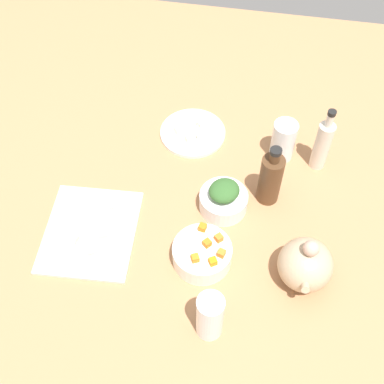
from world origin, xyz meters
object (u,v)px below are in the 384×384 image
bottle_1 (322,144)px  drinking_glass_0 (210,316)px  plate_tofu (193,133)px  bowl_greens (224,200)px  cutting_board (91,232)px  bottle_0 (270,178)px  bowl_carrots (202,254)px  drinking_glass_1 (283,141)px  teapot (305,264)px

bottle_1 → drinking_glass_0: 60.67cm
plate_tofu → bowl_greens: 28.85cm
cutting_board → bottle_1: 69.20cm
cutting_board → bottle_0: size_ratio=1.40×
bowl_carrots → drinking_glass_0: bearing=14.8°
bottle_0 → drinking_glass_1: 16.77cm
bottle_1 → drinking_glass_0: bottle_1 is taller
plate_tofu → bowl_greens: size_ratio=1.53×
plate_tofu → bottle_0: bottle_0 is taller
bowl_greens → drinking_glass_0: bearing=2.8°
bottle_0 → bottle_1: 19.93cm
bottle_0 → drinking_glass_0: bottle_0 is taller
teapot → bottle_1: (-38.27, 2.66, 2.37)cm
teapot → bottle_0: size_ratio=0.80×
bottle_1 → bowl_carrots: bearing=-36.6°
bottle_1 → drinking_glass_1: 11.27cm
cutting_board → drinking_glass_1: (-36.87, 48.16, 5.90)cm
cutting_board → bowl_carrots: bearing=84.9°
teapot → bowl_greens: bearing=-128.8°
bottle_0 → plate_tofu: bearing=-128.8°
bowl_greens → bowl_carrots: bowl_carrots is taller
cutting_board → drinking_glass_1: 60.94cm
cutting_board → teapot: size_ratio=1.76×
teapot → bottle_0: bearing=-155.4°
bottle_1 → drinking_glass_0: size_ratio=1.47×
cutting_board → bottle_1: (-35.15, 59.03, 8.33)cm
plate_tofu → drinking_glass_0: 63.52cm
bottle_0 → bottle_1: size_ratio=0.93×
cutting_board → drinking_glass_1: drinking_glass_1 is taller
cutting_board → bottle_0: bottle_0 is taller
cutting_board → bottle_1: bearing=120.8°
plate_tofu → drinking_glass_1: drinking_glass_1 is taller
drinking_glass_0 → drinking_glass_1: bearing=167.7°
bowl_greens → plate_tofu: bearing=-152.6°
bowl_carrots → bottle_0: (-23.20, 14.74, 5.65)cm
bowl_carrots → drinking_glass_0: (18.03, 4.76, 4.53)cm
drinking_glass_1 → teapot: bearing=11.6°
bowl_greens → bowl_carrots: (17.77, -2.98, 0.07)cm
teapot → bottle_0: 25.98cm
bottle_0 → bottle_1: (-14.72, 13.43, 0.33)cm
bowl_carrots → drinking_glass_0: drinking_glass_0 is taller
bowl_greens → drinking_glass_1: size_ratio=1.03×
drinking_glass_0 → bottle_0: bearing=166.4°
cutting_board → plate_tofu: bearing=153.1°
bowl_carrots → cutting_board: bearing=-95.1°
bowl_greens → bottle_1: bearing=128.7°
cutting_board → bottle_0: 50.60cm
bottle_0 → drinking_glass_1: bearing=171.2°
teapot → bottle_0: bottle_0 is taller
bowl_carrots → drinking_glass_1: size_ratio=1.19×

